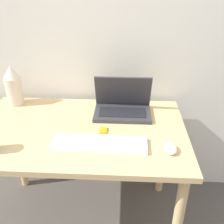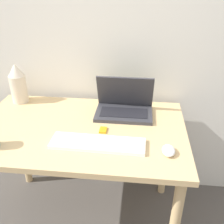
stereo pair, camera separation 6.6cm
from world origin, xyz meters
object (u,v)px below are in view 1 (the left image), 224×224
Objects in this scene: laptop at (123,105)px; vase at (13,86)px; keyboard at (99,144)px; mouse at (170,149)px; mp3_player at (103,130)px.

vase is at bearing 172.95° from laptop.
keyboard is 1.84× the size of vase.
laptop reaches higher than mouse.
laptop is 1.31× the size of vase.
keyboard is 5.18× the size of mouse.
keyboard is at bearing 175.27° from mouse.
laptop is at bearing 122.40° from mouse.
vase is 0.65m from mp3_player.
mp3_player is (0.01, 0.13, -0.01)m from keyboard.
keyboard is 0.13m from mp3_player.
vase is at bearing 153.30° from mp3_player.
vase is (-0.67, 0.08, 0.07)m from laptop.
laptop reaches higher than keyboard.
vase reaches higher than laptop.
laptop is at bearing 72.65° from keyboard.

